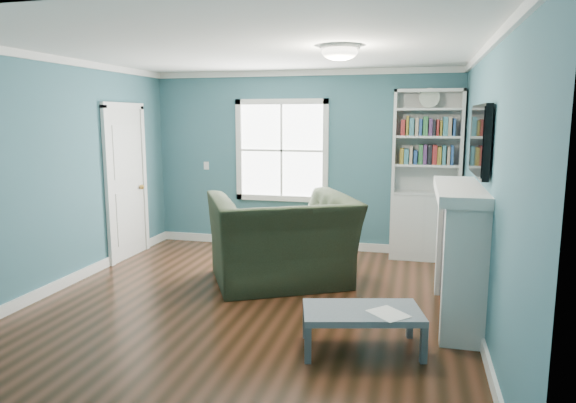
# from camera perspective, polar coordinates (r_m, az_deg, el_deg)

# --- Properties ---
(floor) EXTENTS (5.00, 5.00, 0.00)m
(floor) POSITION_cam_1_polar(r_m,az_deg,el_deg) (5.47, -4.39, -11.40)
(floor) COLOR black
(floor) RESTS_ON ground
(room_walls) EXTENTS (5.00, 5.00, 5.00)m
(room_walls) POSITION_cam_1_polar(r_m,az_deg,el_deg) (5.13, -4.61, 5.36)
(room_walls) COLOR #366570
(room_walls) RESTS_ON ground
(trim) EXTENTS (4.50, 5.00, 2.60)m
(trim) POSITION_cam_1_polar(r_m,az_deg,el_deg) (5.16, -4.56, 1.54)
(trim) COLOR white
(trim) RESTS_ON ground
(window) EXTENTS (1.40, 0.06, 1.50)m
(window) POSITION_cam_1_polar(r_m,az_deg,el_deg) (7.60, -0.72, 5.68)
(window) COLOR white
(window) RESTS_ON room_walls
(bookshelf) EXTENTS (0.90, 0.35, 2.31)m
(bookshelf) POSITION_cam_1_polar(r_m,az_deg,el_deg) (7.22, 15.00, 0.97)
(bookshelf) COLOR silver
(bookshelf) RESTS_ON ground
(fireplace) EXTENTS (0.44, 1.58, 1.30)m
(fireplace) POSITION_cam_1_polar(r_m,az_deg,el_deg) (5.23, 18.55, -5.54)
(fireplace) COLOR black
(fireplace) RESTS_ON ground
(tv) EXTENTS (0.06, 1.10, 0.65)m
(tv) POSITION_cam_1_polar(r_m,az_deg,el_deg) (5.08, 20.55, 6.39)
(tv) COLOR black
(tv) RESTS_ON fireplace
(door) EXTENTS (0.12, 0.98, 2.17)m
(door) POSITION_cam_1_polar(r_m,az_deg,el_deg) (7.40, -17.51, 2.21)
(door) COLOR silver
(door) RESTS_ON ground
(ceiling_fixture) EXTENTS (0.38, 0.38, 0.15)m
(ceiling_fixture) POSITION_cam_1_polar(r_m,az_deg,el_deg) (5.04, 5.78, 16.30)
(ceiling_fixture) COLOR white
(ceiling_fixture) RESTS_ON room_walls
(light_switch) EXTENTS (0.08, 0.01, 0.12)m
(light_switch) POSITION_cam_1_polar(r_m,az_deg,el_deg) (8.01, -9.06, 3.96)
(light_switch) COLOR white
(light_switch) RESTS_ON room_walls
(recliner) EXTENTS (1.89, 1.66, 1.39)m
(recliner) POSITION_cam_1_polar(r_m,az_deg,el_deg) (5.98, -0.73, -2.63)
(recliner) COLOR black
(recliner) RESTS_ON ground
(coffee_table) EXTENTS (1.07, 0.75, 0.35)m
(coffee_table) POSITION_cam_1_polar(r_m,az_deg,el_deg) (4.42, 8.23, -12.34)
(coffee_table) COLOR #485057
(coffee_table) RESTS_ON ground
(paper_sheet) EXTENTS (0.38, 0.38, 0.00)m
(paper_sheet) POSITION_cam_1_polar(r_m,az_deg,el_deg) (4.35, 11.10, -12.13)
(paper_sheet) COLOR white
(paper_sheet) RESTS_ON coffee_table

